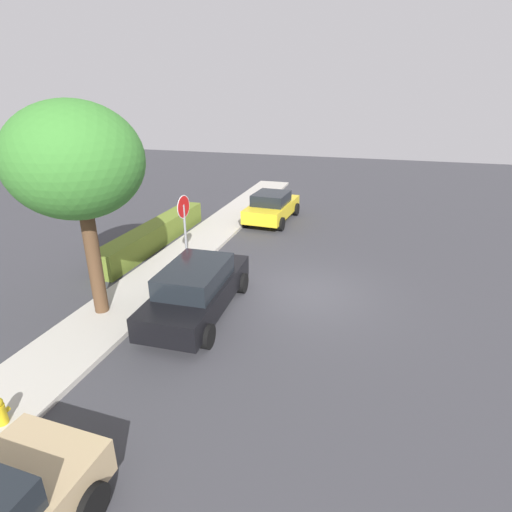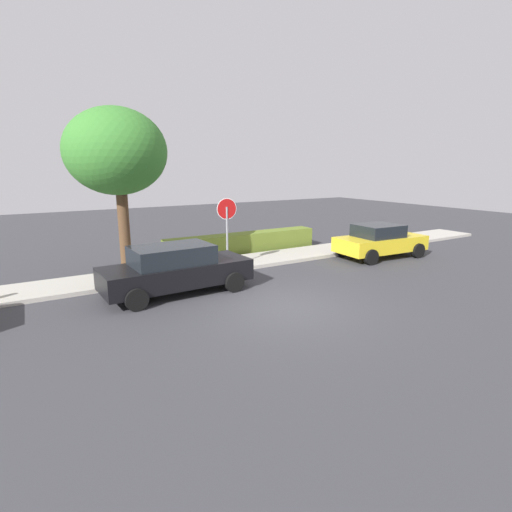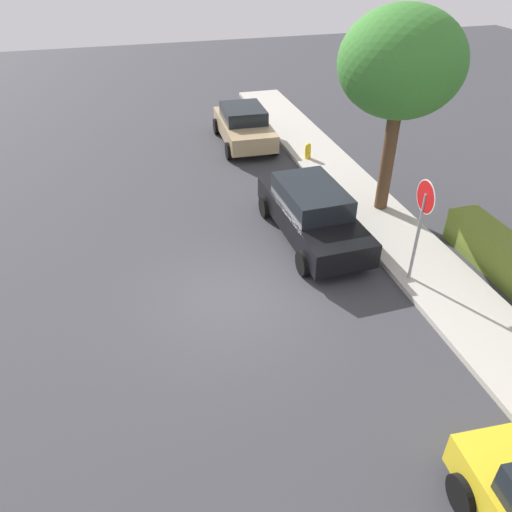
{
  "view_description": "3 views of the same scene",
  "coord_description": "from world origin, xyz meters",
  "px_view_note": "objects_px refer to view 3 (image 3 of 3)",
  "views": [
    {
      "loc": [
        -11.34,
        -1.7,
        5.9
      ],
      "look_at": [
        -0.04,
        1.67,
        1.1
      ],
      "focal_mm": 28.0,
      "sensor_mm": 36.0,
      "label": 1
    },
    {
      "loc": [
        -6.24,
        -8.74,
        3.89
      ],
      "look_at": [
        -0.4,
        0.84,
        1.37
      ],
      "focal_mm": 28.0,
      "sensor_mm": 36.0,
      "label": 2
    },
    {
      "loc": [
        9.09,
        -1.9,
        7.52
      ],
      "look_at": [
        -0.26,
        0.66,
        0.95
      ],
      "focal_mm": 35.0,
      "sensor_mm": 36.0,
      "label": 3
    }
  ],
  "objects_px": {
    "fire_hydrant": "(308,152)",
    "stop_sign": "(422,215)",
    "street_tree_near_corner": "(401,64)",
    "parked_car_black": "(312,212)",
    "parked_car_tan": "(244,125)"
  },
  "relations": [
    {
      "from": "parked_car_tan",
      "to": "street_tree_near_corner",
      "type": "xyz_separation_m",
      "value": [
        6.45,
        2.69,
        3.6
      ]
    },
    {
      "from": "fire_hydrant",
      "to": "stop_sign",
      "type": "bearing_deg",
      "value": -1.12
    },
    {
      "from": "stop_sign",
      "to": "parked_car_black",
      "type": "distance_m",
      "value": 3.28
    },
    {
      "from": "parked_car_black",
      "to": "parked_car_tan",
      "type": "xyz_separation_m",
      "value": [
        -7.4,
        -0.07,
        -0.04
      ]
    },
    {
      "from": "stop_sign",
      "to": "parked_car_black",
      "type": "bearing_deg",
      "value": -148.58
    },
    {
      "from": "street_tree_near_corner",
      "to": "stop_sign",
      "type": "bearing_deg",
      "value": -15.64
    },
    {
      "from": "street_tree_near_corner",
      "to": "parked_car_tan",
      "type": "bearing_deg",
      "value": -157.38
    },
    {
      "from": "stop_sign",
      "to": "street_tree_near_corner",
      "type": "height_order",
      "value": "street_tree_near_corner"
    },
    {
      "from": "parked_car_tan",
      "to": "street_tree_near_corner",
      "type": "height_order",
      "value": "street_tree_near_corner"
    },
    {
      "from": "parked_car_black",
      "to": "parked_car_tan",
      "type": "distance_m",
      "value": 7.4
    },
    {
      "from": "street_tree_near_corner",
      "to": "fire_hydrant",
      "type": "distance_m",
      "value": 5.76
    },
    {
      "from": "parked_car_black",
      "to": "parked_car_tan",
      "type": "relative_size",
      "value": 1.14
    },
    {
      "from": "street_tree_near_corner",
      "to": "fire_hydrant",
      "type": "xyz_separation_m",
      "value": [
        -4.07,
        -0.85,
        -3.98
      ]
    },
    {
      "from": "stop_sign",
      "to": "fire_hydrant",
      "type": "xyz_separation_m",
      "value": [
        -7.66,
        0.15,
        -1.54
      ]
    },
    {
      "from": "parked_car_black",
      "to": "fire_hydrant",
      "type": "distance_m",
      "value": 5.34
    }
  ]
}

